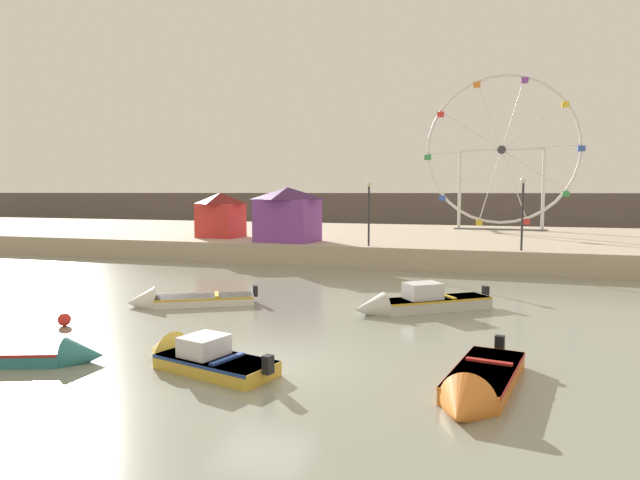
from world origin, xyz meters
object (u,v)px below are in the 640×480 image
(motorboat_white_red_stripe, at_px, (178,301))
(motorboat_teal_painted, at_px, (27,355))
(promenade_lamp_far, at_px, (369,204))
(motorboat_orange_hull, at_px, (477,387))
(motorboat_pale_grey, at_px, (414,303))
(ferris_wheel_white_frame, at_px, (502,152))
(carnival_booth_red_striped, at_px, (221,214))
(promenade_lamp_near, at_px, (523,203))
(mooring_buoy_orange, at_px, (64,320))
(motorboat_mustard_yellow, at_px, (194,357))
(carnival_booth_purple_stall, at_px, (288,213))

(motorboat_white_red_stripe, relative_size, motorboat_teal_painted, 1.03)
(motorboat_teal_painted, bearing_deg, promenade_lamp_far, 57.93)
(motorboat_orange_hull, bearing_deg, motorboat_pale_grey, -153.09)
(ferris_wheel_white_frame, bearing_deg, motorboat_teal_painted, -107.21)
(carnival_booth_red_striped, height_order, promenade_lamp_far, promenade_lamp_far)
(ferris_wheel_white_frame, relative_size, promenade_lamp_near, 3.26)
(ferris_wheel_white_frame, height_order, mooring_buoy_orange, ferris_wheel_white_frame)
(motorboat_pale_grey, xyz_separation_m, carnival_booth_red_striped, (-15.94, 14.84, 2.62))
(motorboat_pale_grey, bearing_deg, ferris_wheel_white_frame, -133.27)
(motorboat_white_red_stripe, relative_size, motorboat_orange_hull, 1.02)
(carnival_booth_red_striped, bearing_deg, ferris_wheel_white_frame, 39.35)
(mooring_buoy_orange, bearing_deg, motorboat_pale_grey, 28.36)
(motorboat_white_red_stripe, relative_size, promenade_lamp_far, 1.27)
(motorboat_pale_grey, relative_size, motorboat_orange_hull, 1.07)
(motorboat_white_red_stripe, xyz_separation_m, ferris_wheel_white_frame, (12.34, 31.14, 7.71))
(motorboat_mustard_yellow, distance_m, motorboat_teal_painted, 4.52)
(carnival_booth_purple_stall, height_order, promenade_lamp_far, promenade_lamp_far)
(ferris_wheel_white_frame, relative_size, mooring_buoy_orange, 29.94)
(carnival_booth_red_striped, xyz_separation_m, promenade_lamp_far, (11.52, -3.06, 0.87))
(motorboat_mustard_yellow, distance_m, ferris_wheel_white_frame, 39.41)
(motorboat_orange_hull, relative_size, promenade_lamp_near, 1.19)
(carnival_booth_purple_stall, bearing_deg, carnival_booth_red_striped, 168.22)
(motorboat_white_red_stripe, height_order, ferris_wheel_white_frame, ferris_wheel_white_frame)
(motorboat_teal_painted, bearing_deg, mooring_buoy_orange, 99.54)
(motorboat_teal_painted, relative_size, promenade_lamp_near, 1.18)
(motorboat_teal_painted, distance_m, mooring_buoy_orange, 4.20)
(motorboat_teal_painted, relative_size, promenade_lamp_far, 1.23)
(motorboat_mustard_yellow, bearing_deg, motorboat_orange_hull, -164.52)
(carnival_booth_purple_stall, bearing_deg, ferris_wheel_white_frame, 56.32)
(motorboat_white_red_stripe, relative_size, ferris_wheel_white_frame, 0.37)
(motorboat_mustard_yellow, distance_m, promenade_lamp_near, 22.38)
(carnival_booth_purple_stall, height_order, promenade_lamp_near, promenade_lamp_near)
(motorboat_orange_hull, height_order, carnival_booth_red_striped, carnival_booth_red_striped)
(ferris_wheel_white_frame, bearing_deg, motorboat_white_red_stripe, -111.62)
(promenade_lamp_far, bearing_deg, carnival_booth_red_striped, 165.11)
(mooring_buoy_orange, bearing_deg, carnival_booth_purple_stall, 87.43)
(carnival_booth_purple_stall, bearing_deg, motorboat_white_red_stripe, -80.80)
(motorboat_teal_painted, xyz_separation_m, carnival_booth_purple_stall, (-1.24, 22.61, 2.92))
(motorboat_mustard_yellow, bearing_deg, carnival_booth_purple_stall, -59.97)
(motorboat_teal_painted, height_order, ferris_wheel_white_frame, ferris_wheel_white_frame)
(promenade_lamp_far, bearing_deg, mooring_buoy_orange, -110.33)
(motorboat_orange_hull, bearing_deg, carnival_booth_purple_stall, -139.44)
(motorboat_orange_hull, distance_m, ferris_wheel_white_frame, 38.66)
(promenade_lamp_far, height_order, mooring_buoy_orange, promenade_lamp_far)
(motorboat_orange_hull, bearing_deg, promenade_lamp_far, -150.94)
(motorboat_orange_hull, xyz_separation_m, carnival_booth_red_striped, (-18.52, 23.33, 2.73))
(carnival_booth_red_striped, relative_size, promenade_lamp_far, 0.83)
(motorboat_orange_hull, height_order, mooring_buoy_orange, motorboat_orange_hull)
(motorboat_orange_hull, bearing_deg, carnival_booth_red_striped, -131.55)
(motorboat_white_red_stripe, distance_m, promenade_lamp_near, 19.41)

